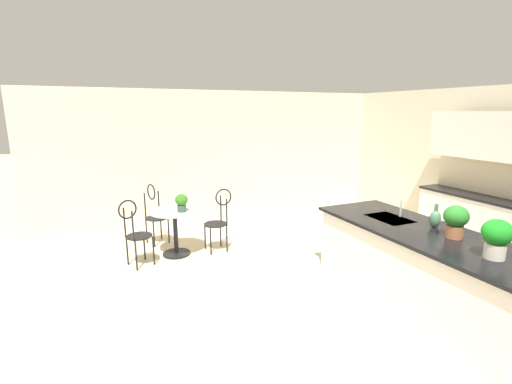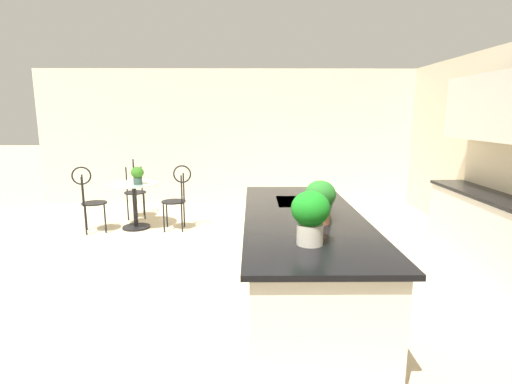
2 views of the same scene
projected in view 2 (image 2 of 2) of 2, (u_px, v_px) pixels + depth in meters
name	position (u px, v px, depth m)	size (l,w,h in m)	color
ground_plane	(215.00, 293.00, 4.08)	(40.00, 40.00, 0.00)	beige
wall_left_window	(233.00, 138.00, 7.99)	(0.12, 7.80, 2.70)	beige
kitchen_island	(302.00, 261.00, 3.70)	(2.80, 1.06, 0.92)	white
back_counter_run	(504.00, 235.00, 4.40)	(2.44, 0.64, 1.52)	white
bistro_table	(135.00, 201.00, 6.34)	(0.80, 0.80, 0.74)	black
chair_near_window	(90.00, 196.00, 6.10)	(0.49, 0.52, 1.04)	black
chair_by_island	(177.00, 195.00, 6.23)	(0.40, 0.49, 1.04)	black
chair_toward_desk	(135.00, 186.00, 7.01)	(0.52, 0.48, 1.04)	black
sink_faucet	(314.00, 191.00, 4.13)	(0.02, 0.02, 0.22)	#B2B5BA
potted_plant_on_table	(137.00, 174.00, 6.15)	(0.20, 0.20, 0.28)	#385147
potted_plant_counter_near	(320.00, 199.00, 3.28)	(0.26, 0.26, 0.36)	#9E603D
potted_plant_counter_far	(310.00, 214.00, 2.73)	(0.27, 0.27, 0.38)	beige
vase_on_counter	(326.00, 201.00, 3.64)	(0.13, 0.13, 0.29)	#4C7A5B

